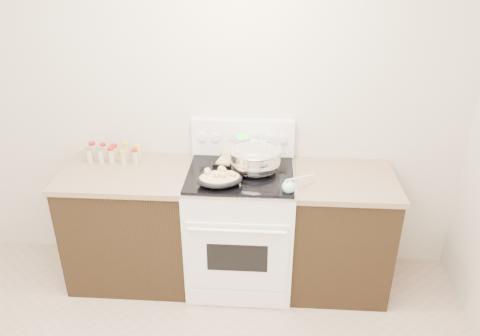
{
  "coord_description": "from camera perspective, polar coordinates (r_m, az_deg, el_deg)",
  "views": [
    {
      "loc": [
        0.54,
        -1.5,
        2.45
      ],
      "look_at": [
        0.35,
        1.37,
        1.0
      ],
      "focal_mm": 35.0,
      "sensor_mm": 36.0,
      "label": 1
    }
  ],
  "objects": [
    {
      "name": "counter_left",
      "position": [
        3.68,
        -13.01,
        -6.68
      ],
      "size": [
        0.93,
        0.67,
        0.92
      ],
      "color": "black",
      "rests_on": "ground"
    },
    {
      "name": "mixing_bowl",
      "position": [
        3.28,
        1.83,
        1.06
      ],
      "size": [
        0.38,
        0.38,
        0.22
      ],
      "color": "silver",
      "rests_on": "kitchen_range"
    },
    {
      "name": "counter_right",
      "position": [
        3.58,
        11.91,
        -7.64
      ],
      "size": [
        0.73,
        0.67,
        0.92
      ],
      "color": "black",
      "rests_on": "ground"
    },
    {
      "name": "room_shell",
      "position": [
        1.76,
        -14.53,
        0.73
      ],
      "size": [
        4.1,
        3.6,
        2.75
      ],
      "color": "beige",
      "rests_on": "ground"
    },
    {
      "name": "roasting_pan",
      "position": [
        3.11,
        -2.5,
        -1.27
      ],
      "size": [
        0.35,
        0.28,
        0.11
      ],
      "color": "black",
      "rests_on": "kitchen_range"
    },
    {
      "name": "baking_sheet",
      "position": [
        3.41,
        0.1,
        0.88
      ],
      "size": [
        0.4,
        0.32,
        0.06
      ],
      "color": "black",
      "rests_on": "kitchen_range"
    },
    {
      "name": "kitchen_range",
      "position": [
        3.52,
        0.06,
        -7.02
      ],
      "size": [
        0.78,
        0.73,
        1.22
      ],
      "color": "white",
      "rests_on": "ground"
    },
    {
      "name": "wooden_spoon",
      "position": [
        3.16,
        -0.7,
        -1.45
      ],
      "size": [
        0.08,
        0.28,
        0.04
      ],
      "color": "tan",
      "rests_on": "kitchen_range"
    },
    {
      "name": "spice_jars",
      "position": [
        3.61,
        -15.2,
        1.77
      ],
      "size": [
        0.39,
        0.15,
        0.13
      ],
      "color": "#BFB28C",
      "rests_on": "counter_left"
    },
    {
      "name": "blue_ladle",
      "position": [
        3.05,
        6.09,
        -2.18
      ],
      "size": [
        0.22,
        0.23,
        0.11
      ],
      "color": "#9DE4EB",
      "rests_on": "kitchen_range"
    }
  ]
}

